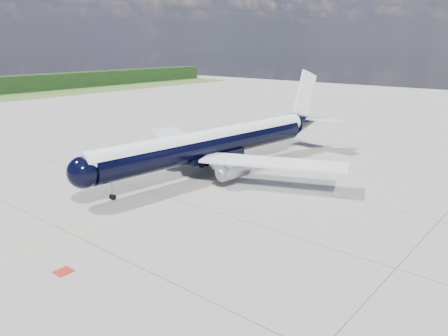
{
  "coord_description": "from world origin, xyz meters",
  "views": [
    {
      "loc": [
        40.95,
        -28.11,
        20.04
      ],
      "look_at": [
        4.89,
        15.26,
        4.0
      ],
      "focal_mm": 35.0,
      "sensor_mm": 36.0,
      "label": 1
    }
  ],
  "objects": [
    {
      "name": "main_airliner",
      "position": [
        -3.79,
        24.06,
        4.79
      ],
      "size": [
        43.76,
        53.5,
        15.45
      ],
      "rotation": [
        0.0,
        0.0,
        -0.1
      ],
      "color": "black",
      "rests_on": "ground"
    },
    {
      "name": "red_marking",
      "position": [
        6.8,
        -10.0,
        0.0
      ],
      "size": [
        1.6,
        1.6,
        0.01
      ],
      "primitive_type": "cube",
      "color": "maroon",
      "rests_on": "ground"
    },
    {
      "name": "ground",
      "position": [
        0.0,
        30.0,
        0.0
      ],
      "size": [
        320.0,
        320.0,
        0.0
      ],
      "primitive_type": "plane",
      "color": "gray",
      "rests_on": "ground"
    },
    {
      "name": "taxiway_centerline",
      "position": [
        0.0,
        25.0,
        0.0
      ],
      "size": [
        0.16,
        160.0,
        0.01
      ],
      "primitive_type": "cube",
      "color": "#F8AB0D",
      "rests_on": "ground"
    }
  ]
}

